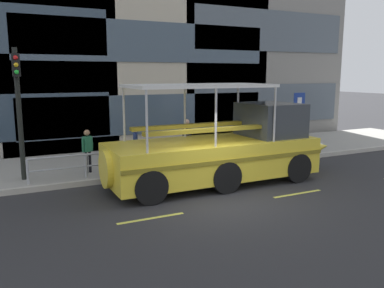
% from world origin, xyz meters
% --- Properties ---
extents(ground_plane, '(120.00, 120.00, 0.00)m').
position_xyz_m(ground_plane, '(0.00, 0.00, 0.00)').
color(ground_plane, '#2B2B2D').
extents(sidewalk, '(32.00, 4.80, 0.18)m').
position_xyz_m(sidewalk, '(0.00, 5.60, 0.09)').
color(sidewalk, '#99968E').
rests_on(sidewalk, ground_plane).
extents(curb_edge, '(32.00, 0.18, 0.18)m').
position_xyz_m(curb_edge, '(0.00, 3.11, 0.09)').
color(curb_edge, '#B2ADA3').
rests_on(curb_edge, ground_plane).
extents(lane_centreline, '(25.80, 0.12, 0.01)m').
position_xyz_m(lane_centreline, '(-0.00, -0.70, 0.00)').
color(lane_centreline, '#DBD64C').
rests_on(lane_centreline, ground_plane).
extents(curb_guardrail, '(11.06, 0.09, 0.83)m').
position_xyz_m(curb_guardrail, '(0.47, 3.45, 0.74)').
color(curb_guardrail, '#9EA0A8').
rests_on(curb_guardrail, sidewalk).
extents(traffic_light_pole, '(0.24, 0.46, 4.29)m').
position_xyz_m(traffic_light_pole, '(-5.10, 4.07, 2.77)').
color(traffic_light_pole, black).
rests_on(traffic_light_pole, sidewalk).
extents(parking_sign, '(0.60, 0.12, 2.66)m').
position_xyz_m(parking_sign, '(6.18, 3.75, 1.98)').
color(parking_sign, '#4C4F54').
rests_on(parking_sign, sidewalk).
extents(duck_tour_boat, '(8.82, 2.56, 3.32)m').
position_xyz_m(duck_tour_boat, '(1.16, 1.49, 1.11)').
color(duck_tour_boat, yellow).
rests_on(duck_tour_boat, ground_plane).
extents(pedestrian_near_bow, '(0.43, 0.35, 1.77)m').
position_xyz_m(pedestrian_near_bow, '(4.09, 4.46, 1.25)').
color(pedestrian_near_bow, '#47423D').
rests_on(pedestrian_near_bow, sidewalk).
extents(pedestrian_mid_left, '(0.29, 0.43, 1.61)m').
position_xyz_m(pedestrian_mid_left, '(1.30, 4.94, 1.15)').
color(pedestrian_mid_left, '#1E2338').
rests_on(pedestrian_mid_left, sidewalk).
extents(pedestrian_mid_right, '(0.24, 0.42, 1.51)m').
position_xyz_m(pedestrian_mid_right, '(-1.15, 4.30, 1.09)').
color(pedestrian_mid_right, black).
rests_on(pedestrian_mid_right, sidewalk).
extents(pedestrian_near_stern, '(0.41, 0.27, 1.54)m').
position_xyz_m(pedestrian_near_stern, '(-2.98, 4.10, 1.11)').
color(pedestrian_near_stern, black).
rests_on(pedestrian_near_stern, sidewalk).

